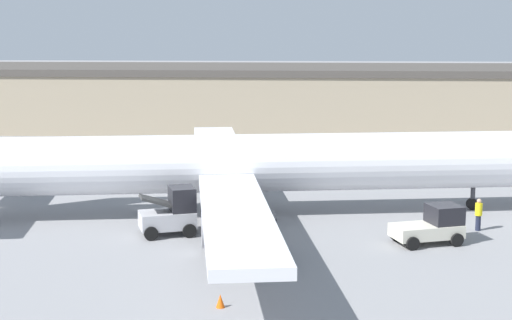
# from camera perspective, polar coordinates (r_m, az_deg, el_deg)

# --- Properties ---
(ground_plane) EXTENTS (400.00, 400.00, 0.00)m
(ground_plane) POSITION_cam_1_polar(r_m,az_deg,el_deg) (46.77, 0.00, -3.96)
(ground_plane) COLOR gray
(terminal_building) EXTENTS (94.72, 16.69, 6.72)m
(terminal_building) POSITION_cam_1_polar(r_m,az_deg,el_deg) (85.61, 1.35, 4.60)
(terminal_building) COLOR gray
(terminal_building) RESTS_ON ground_plane
(airplane) EXTENTS (43.32, 38.35, 11.55)m
(airplane) POSITION_cam_1_polar(r_m,az_deg,el_deg) (46.05, -1.35, -0.26)
(airplane) COLOR white
(airplane) RESTS_ON ground_plane
(ground_crew_worker) EXTENTS (0.39, 0.39, 1.78)m
(ground_crew_worker) POSITION_cam_1_polar(r_m,az_deg,el_deg) (44.61, 15.88, -3.77)
(ground_crew_worker) COLOR #1E2338
(ground_crew_worker) RESTS_ON ground_plane
(baggage_tug) EXTENTS (2.70, 2.00, 2.27)m
(baggage_tug) POSITION_cam_1_polar(r_m,az_deg,el_deg) (37.32, -0.18, -5.92)
(baggage_tug) COLOR #2D2D33
(baggage_tug) RESTS_ON ground_plane
(belt_loader_truck) EXTENTS (3.34, 2.86, 2.57)m
(belt_loader_truck) POSITION_cam_1_polar(r_m,az_deg,el_deg) (42.31, -6.16, -3.85)
(belt_loader_truck) COLOR #B2B2B7
(belt_loader_truck) RESTS_ON ground_plane
(pushback_tug) EXTENTS (3.92, 2.99, 1.98)m
(pushback_tug) POSITION_cam_1_polar(r_m,az_deg,el_deg) (41.50, 12.71, -4.68)
(pushback_tug) COLOR beige
(pushback_tug) RESTS_ON ground_plane
(safety_cone_near) EXTENTS (0.36, 0.36, 0.55)m
(safety_cone_near) POSITION_cam_1_polar(r_m,az_deg,el_deg) (31.76, -2.61, -10.20)
(safety_cone_near) COLOR #EF590F
(safety_cone_near) RESTS_ON ground_plane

